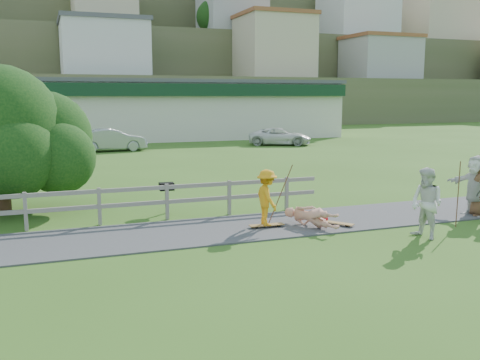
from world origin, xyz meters
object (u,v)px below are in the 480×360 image
at_px(spectator_a, 427,204).
at_px(car_white, 280,137).
at_px(car_silver, 111,140).
at_px(spectator_d, 475,186).
at_px(bbq, 167,198).
at_px(skater_fallen, 311,217).
at_px(skater_rider, 267,201).
at_px(tree, 0,160).

relative_size(spectator_a, car_white, 0.40).
distance_m(spectator_a, car_silver, 26.32).
xyz_separation_m(spectator_d, car_silver, (-8.24, 24.16, -0.20)).
distance_m(car_white, bbq, 24.47).
bearing_deg(car_white, car_silver, 115.17).
bearing_deg(skater_fallen, bbq, 112.53).
relative_size(skater_rider, skater_fallen, 0.89).
bearing_deg(spectator_d, skater_fallen, -104.31).
relative_size(spectator_d, bbq, 1.95).
height_order(skater_rider, skater_fallen, skater_rider).
height_order(skater_rider, car_silver, skater_rider).
relative_size(skater_fallen, spectator_a, 0.95).
bearing_deg(bbq, car_silver, 90.73).
relative_size(spectator_a, spectator_d, 0.98).
height_order(car_silver, car_white, car_silver).
height_order(spectator_a, car_white, spectator_a).
distance_m(skater_fallen, car_white, 25.85).
bearing_deg(tree, skater_rider, -34.15).
xyz_separation_m(skater_rider, car_silver, (-1.52, 23.40, -0.03)).
distance_m(spectator_d, car_white, 24.67).
relative_size(skater_rider, spectator_a, 0.84).
xyz_separation_m(skater_fallen, spectator_a, (2.30, -2.06, 0.62)).
bearing_deg(skater_rider, car_white, -25.06).
height_order(tree, bbq, tree).
bearing_deg(spectator_d, car_silver, -171.45).
distance_m(skater_rider, car_white, 26.00).
distance_m(skater_rider, tree, 8.70).
bearing_deg(spectator_d, bbq, -122.97).
height_order(spectator_d, tree, tree).
height_order(spectator_d, bbq, spectator_d).
xyz_separation_m(skater_rider, spectator_a, (3.51, -2.44, 0.15)).
xyz_separation_m(spectator_a, spectator_d, (3.21, 1.67, 0.02)).
bearing_deg(skater_rider, car_silver, 3.88).
height_order(spectator_a, spectator_d, spectator_d).
relative_size(spectator_d, tree, 0.30).
relative_size(skater_fallen, spectator_d, 0.93).
height_order(skater_fallen, bbq, bbq).
bearing_deg(car_white, spectator_d, -165.55).
bearing_deg(car_silver, skater_fallen, -175.99).
bearing_deg(spectator_a, tree, -133.42).
bearing_deg(bbq, skater_rider, -50.58).
bearing_deg(car_white, skater_fallen, -177.80).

